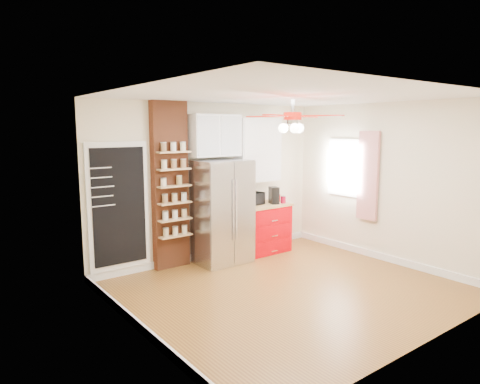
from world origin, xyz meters
TOP-DOWN VIEW (x-y plane):
  - floor at (0.00, 0.00)m, footprint 4.50×4.50m
  - ceiling at (0.00, 0.00)m, footprint 4.50×4.50m
  - wall_back at (0.00, 2.00)m, footprint 4.50×0.02m
  - wall_front at (0.00, -2.00)m, footprint 4.50×0.02m
  - wall_left at (-2.25, 0.00)m, footprint 0.02×4.00m
  - wall_right at (2.25, 0.00)m, footprint 0.02×4.00m
  - chalkboard at (-1.70, 1.96)m, footprint 0.95×0.05m
  - brick_pillar at (-0.85, 1.92)m, footprint 0.60×0.16m
  - fridge at (-0.05, 1.63)m, footprint 0.90×0.70m
  - upper_glass_cabinet at (-0.05, 1.82)m, footprint 0.90×0.35m
  - red_cabinet at (0.92, 1.68)m, footprint 0.94×0.64m
  - upper_shelf_unit at (0.92, 1.85)m, footprint 0.90×0.30m
  - window at (2.23, 0.90)m, footprint 0.04×0.75m
  - curtain at (2.18, 0.35)m, footprint 0.06×0.40m
  - ceiling_fan at (0.00, 0.00)m, footprint 1.40×1.40m
  - toaster_oven at (0.69, 1.72)m, footprint 0.44×0.32m
  - coffee_maker at (1.09, 1.58)m, footprint 0.21×0.25m
  - canister_left at (1.25, 1.50)m, footprint 0.10×0.10m
  - canister_right at (1.29, 1.70)m, footprint 0.10×0.10m
  - pantry_jar_oats at (-1.03, 1.80)m, footprint 0.12×0.12m
  - pantry_jar_beans at (-0.76, 1.79)m, footprint 0.11×0.11m

SIDE VIEW (x-z plane):
  - floor at x=0.00m, z-range 0.00..0.00m
  - red_cabinet at x=0.92m, z-range 0.00..0.90m
  - fridge at x=-0.05m, z-range 0.00..1.75m
  - canister_left at x=1.25m, z-range 0.90..1.03m
  - canister_right at x=1.29m, z-range 0.90..1.04m
  - toaster_oven at x=0.69m, z-range 0.90..1.12m
  - coffee_maker at x=1.09m, z-range 0.90..1.21m
  - chalkboard at x=-1.70m, z-range 0.12..2.08m
  - wall_back at x=0.00m, z-range 0.00..2.70m
  - wall_front at x=0.00m, z-range 0.00..2.70m
  - wall_left at x=-2.25m, z-range 0.00..2.70m
  - wall_right at x=2.25m, z-range 0.00..2.70m
  - brick_pillar at x=-0.85m, z-range 0.00..2.70m
  - pantry_jar_oats at x=-1.03m, z-range 1.37..1.49m
  - pantry_jar_beans at x=-0.76m, z-range 1.37..1.51m
  - curtain at x=2.18m, z-range 0.67..2.23m
  - window at x=2.23m, z-range 1.02..2.08m
  - upper_shelf_unit at x=0.92m, z-range 1.30..2.45m
  - upper_glass_cabinet at x=-0.05m, z-range 1.80..2.50m
  - ceiling_fan at x=0.00m, z-range 2.20..2.65m
  - ceiling at x=0.00m, z-range 2.70..2.70m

